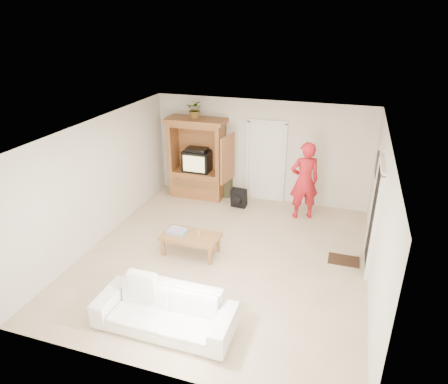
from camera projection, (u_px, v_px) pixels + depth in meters
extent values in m
plane|color=tan|center=(224.00, 257.00, 8.05)|extent=(6.00, 6.00, 0.00)
plane|color=white|center=(224.00, 131.00, 6.99)|extent=(6.00, 6.00, 0.00)
plane|color=silver|center=(260.00, 151.00, 10.13)|extent=(5.50, 0.00, 5.50)
plane|color=silver|center=(150.00, 296.00, 4.91)|extent=(5.50, 0.00, 5.50)
plane|color=silver|center=(99.00, 181.00, 8.29)|extent=(0.00, 6.00, 6.00)
plane|color=silver|center=(379.00, 219.00, 6.75)|extent=(0.00, 6.00, 6.00)
cube|color=#9C5F30|center=(198.00, 183.00, 10.66)|extent=(1.40, 0.60, 0.70)
cube|color=#9C5F30|center=(174.00, 147.00, 10.46)|extent=(0.10, 0.60, 1.20)
cube|color=#9C5F30|center=(221.00, 152.00, 10.09)|extent=(0.10, 0.60, 1.20)
cube|color=#9C5F30|center=(201.00, 146.00, 10.51)|extent=(1.40, 0.06, 1.20)
cube|color=#9C5F30|center=(196.00, 124.00, 10.01)|extent=(1.40, 0.60, 0.10)
cube|color=#9C5F30|center=(196.00, 120.00, 9.97)|extent=(1.52, 0.68, 0.10)
cube|color=#9C5F30|center=(228.00, 159.00, 9.59)|extent=(0.16, 0.67, 1.15)
cube|color=black|center=(198.00, 161.00, 10.43)|extent=(0.70, 0.52, 0.55)
cube|color=tan|center=(194.00, 164.00, 10.20)|extent=(0.58, 0.02, 0.42)
cube|color=black|center=(197.00, 150.00, 10.28)|extent=(0.55, 0.35, 0.08)
cube|color=#925F32|center=(194.00, 184.00, 10.37)|extent=(1.19, 0.03, 0.25)
cube|color=white|center=(266.00, 162.00, 10.18)|extent=(0.85, 0.05, 2.04)
cube|color=black|center=(374.00, 218.00, 7.39)|extent=(0.05, 0.90, 2.04)
cube|color=black|center=(377.00, 166.00, 8.29)|extent=(0.03, 0.60, 0.48)
cube|color=#382316|center=(344.00, 260.00, 7.92)|extent=(0.60, 0.40, 0.02)
imported|color=#4C7238|center=(195.00, 109.00, 9.84)|extent=(0.44, 0.39, 0.47)
imported|color=red|center=(304.00, 181.00, 9.26)|extent=(0.81, 0.68, 1.88)
imported|color=white|center=(165.00, 310.00, 6.12)|extent=(2.17, 0.86, 0.63)
cube|color=#925F32|center=(191.00, 236.00, 8.00)|extent=(1.16, 0.65, 0.06)
cube|color=#925F32|center=(163.00, 247.00, 8.03)|extent=(0.06, 0.06, 0.37)
cube|color=#925F32|center=(174.00, 236.00, 8.45)|extent=(0.06, 0.06, 0.37)
cube|color=#925F32|center=(210.00, 256.00, 7.73)|extent=(0.06, 0.06, 0.37)
cube|color=#925F32|center=(218.00, 244.00, 8.15)|extent=(0.06, 0.06, 0.37)
cube|color=#E24BA3|center=(177.00, 231.00, 8.06)|extent=(0.41, 0.32, 0.08)
cylinder|color=tan|center=(199.00, 233.00, 7.97)|extent=(0.08, 0.08, 0.10)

